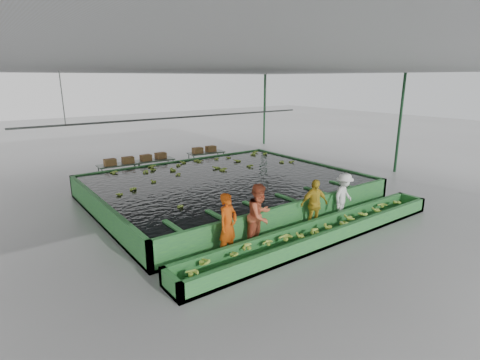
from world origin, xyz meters
TOP-DOWN VIEW (x-y plane):
  - ground at (0.00, 0.00)m, footprint 80.00×80.00m
  - shed_roof at (0.00, 0.00)m, footprint 20.00×22.00m
  - shed_posts at (0.00, 0.00)m, footprint 20.00×22.00m
  - flotation_tank at (0.00, 1.50)m, footprint 10.00×8.00m
  - tank_water at (0.00, 1.50)m, footprint 9.70×7.70m
  - sorting_trough at (0.00, -3.60)m, footprint 10.00×1.00m
  - cableway_rail at (0.00, 5.00)m, footprint 0.08×0.08m
  - rail_hanger_left at (-5.00, 5.00)m, footprint 0.04×0.04m
  - rail_hanger_right at (5.00, 5.00)m, footprint 0.04×0.04m
  - worker_a at (-2.83, -2.80)m, footprint 0.77×0.62m
  - worker_b at (-1.73, -2.80)m, footprint 1.09×0.95m
  - worker_c at (0.53, -2.80)m, footprint 1.04×0.64m
  - worker_d at (2.00, -2.80)m, footprint 1.18×0.86m
  - packing_table_left at (-2.60, 6.51)m, footprint 1.95×0.85m
  - packing_table_mid at (-0.91, 6.43)m, footprint 1.99×0.90m
  - packing_table_right at (2.17, 6.56)m, footprint 2.01×0.96m
  - box_stack_left at (-2.60, 6.46)m, footprint 1.37×0.43m
  - box_stack_mid at (-0.90, 6.47)m, footprint 1.33×0.46m
  - box_stack_right at (2.07, 6.58)m, footprint 1.35×0.38m
  - floating_bananas at (0.00, 2.30)m, footprint 9.41×6.42m
  - trough_bananas at (0.00, -3.60)m, footprint 9.53×0.64m

SIDE VIEW (x-z plane):
  - ground at x=0.00m, z-range 0.00..0.00m
  - sorting_trough at x=0.00m, z-range 0.00..0.50m
  - trough_bananas at x=0.00m, z-range 0.34..0.46m
  - packing_table_left at x=-2.60m, z-range 0.00..0.88m
  - packing_table_right at x=2.17m, z-range 0.00..0.88m
  - packing_table_mid at x=-0.91m, z-range 0.00..0.88m
  - flotation_tank at x=0.00m, z-range 0.00..0.90m
  - worker_d at x=2.00m, z-range 0.00..1.64m
  - worker_c at x=0.53m, z-range 0.00..1.66m
  - tank_water at x=0.00m, z-range 0.85..0.85m
  - floating_bananas at x=0.00m, z-range 0.79..0.91m
  - box_stack_left at x=-2.60m, z-range 0.73..1.02m
  - box_stack_right at x=2.07m, z-range 0.74..1.03m
  - box_stack_mid at x=-0.90m, z-range 0.75..1.03m
  - worker_a at x=-2.83m, z-range 0.00..1.81m
  - worker_b at x=-1.73m, z-range 0.00..1.89m
  - shed_posts at x=0.00m, z-range 0.00..5.00m
  - cableway_rail at x=0.00m, z-range -4.00..10.00m
  - rail_hanger_left at x=-5.00m, z-range 3.00..5.00m
  - rail_hanger_right at x=5.00m, z-range 3.00..5.00m
  - shed_roof at x=0.00m, z-range 4.98..5.02m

